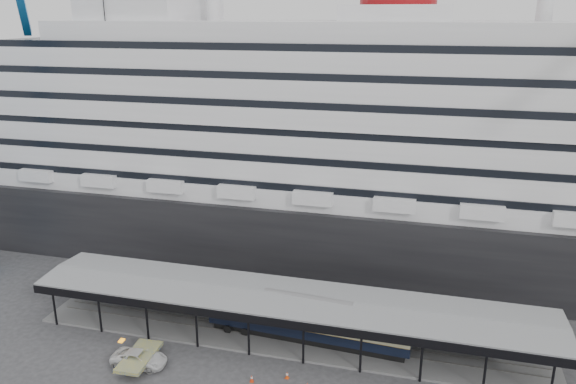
# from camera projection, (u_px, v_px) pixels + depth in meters

# --- Properties ---
(ground) EXTENTS (200.00, 200.00, 0.00)m
(ground) POSITION_uv_depth(u_px,v_px,m) (273.00, 364.00, 56.76)
(ground) COLOR #333335
(ground) RESTS_ON ground
(cruise_ship) EXTENTS (130.00, 30.00, 43.90)m
(cruise_ship) POSITION_uv_depth(u_px,v_px,m) (335.00, 126.00, 80.67)
(cruise_ship) COLOR black
(cruise_ship) RESTS_ON ground
(platform_canopy) EXTENTS (56.00, 9.18, 5.30)m
(platform_canopy) POSITION_uv_depth(u_px,v_px,m) (286.00, 318.00, 60.65)
(platform_canopy) COLOR slate
(platform_canopy) RESTS_ON ground
(port_truck) EXTENTS (5.72, 2.84, 1.56)m
(port_truck) POSITION_uv_depth(u_px,v_px,m) (139.00, 358.00, 56.31)
(port_truck) COLOR silver
(port_truck) RESTS_ON ground
(pullman_carriage) EXTENTS (22.22, 4.24, 21.68)m
(pullman_carriage) POSITION_uv_depth(u_px,v_px,m) (308.00, 319.00, 59.99)
(pullman_carriage) COLOR black
(pullman_carriage) RESTS_ON ground
(traffic_cone_left) EXTENTS (0.43, 0.43, 0.72)m
(traffic_cone_left) POSITION_uv_depth(u_px,v_px,m) (252.00, 378.00, 53.91)
(traffic_cone_left) COLOR red
(traffic_cone_left) RESTS_ON ground
(traffic_cone_right) EXTENTS (0.47, 0.47, 0.73)m
(traffic_cone_right) POSITION_uv_depth(u_px,v_px,m) (287.00, 375.00, 54.40)
(traffic_cone_right) COLOR #DF420C
(traffic_cone_right) RESTS_ON ground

